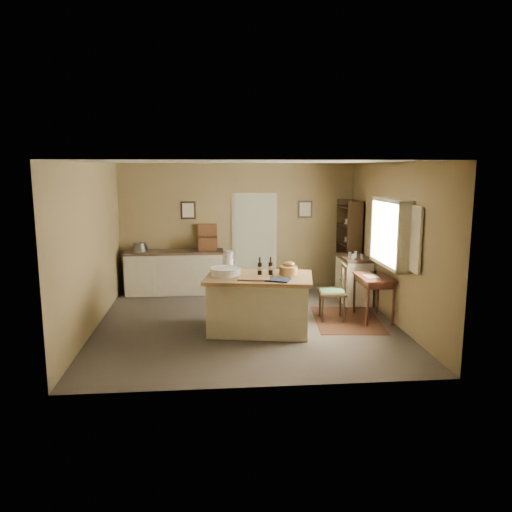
{
  "coord_description": "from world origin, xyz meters",
  "views": [
    {
      "loc": [
        -0.59,
        -8.12,
        2.62
      ],
      "look_at": [
        0.16,
        0.06,
        1.15
      ],
      "focal_mm": 35.0,
      "sensor_mm": 36.0,
      "label": 1
    }
  ],
  "objects_px": {
    "desk_chair": "(332,293)",
    "work_island": "(259,302)",
    "writing_desk": "(374,282)",
    "right_cabinet": "(354,279)",
    "sideboard": "(175,271)",
    "shelving_unit": "(351,247)"
  },
  "relations": [
    {
      "from": "desk_chair",
      "to": "work_island",
      "type": "bearing_deg",
      "value": -155.84
    },
    {
      "from": "writing_desk",
      "to": "work_island",
      "type": "bearing_deg",
      "value": -168.37
    },
    {
      "from": "writing_desk",
      "to": "right_cabinet",
      "type": "height_order",
      "value": "right_cabinet"
    },
    {
      "from": "desk_chair",
      "to": "sideboard",
      "type": "bearing_deg",
      "value": 147.76
    },
    {
      "from": "work_island",
      "to": "shelving_unit",
      "type": "relative_size",
      "value": 0.95
    },
    {
      "from": "desk_chair",
      "to": "right_cabinet",
      "type": "xyz_separation_m",
      "value": [
        0.71,
        1.15,
        -0.02
      ]
    },
    {
      "from": "work_island",
      "to": "right_cabinet",
      "type": "distance_m",
      "value": 2.6
    },
    {
      "from": "sideboard",
      "to": "shelving_unit",
      "type": "xyz_separation_m",
      "value": [
        3.69,
        -0.2,
        0.49
      ]
    },
    {
      "from": "writing_desk",
      "to": "right_cabinet",
      "type": "relative_size",
      "value": 0.86
    },
    {
      "from": "work_island",
      "to": "sideboard",
      "type": "xyz_separation_m",
      "value": [
        -1.51,
        2.59,
        -0.0
      ]
    },
    {
      "from": "desk_chair",
      "to": "right_cabinet",
      "type": "height_order",
      "value": "right_cabinet"
    },
    {
      "from": "sideboard",
      "to": "desk_chair",
      "type": "distance_m",
      "value": 3.54
    },
    {
      "from": "writing_desk",
      "to": "desk_chair",
      "type": "height_order",
      "value": "desk_chair"
    },
    {
      "from": "sideboard",
      "to": "writing_desk",
      "type": "distance_m",
      "value": 4.16
    },
    {
      "from": "right_cabinet",
      "to": "work_island",
      "type": "bearing_deg",
      "value": -141.58
    },
    {
      "from": "sideboard",
      "to": "writing_desk",
      "type": "bearing_deg",
      "value": -31.53
    },
    {
      "from": "work_island",
      "to": "sideboard",
      "type": "bearing_deg",
      "value": 130.68
    },
    {
      "from": "shelving_unit",
      "to": "right_cabinet",
      "type": "bearing_deg",
      "value": -101.03
    },
    {
      "from": "sideboard",
      "to": "desk_chair",
      "type": "bearing_deg",
      "value": -36.93
    },
    {
      "from": "work_island",
      "to": "desk_chair",
      "type": "relative_size",
      "value": 1.93
    },
    {
      "from": "sideboard",
      "to": "writing_desk",
      "type": "height_order",
      "value": "sideboard"
    },
    {
      "from": "shelving_unit",
      "to": "work_island",
      "type": "bearing_deg",
      "value": -132.44
    }
  ]
}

